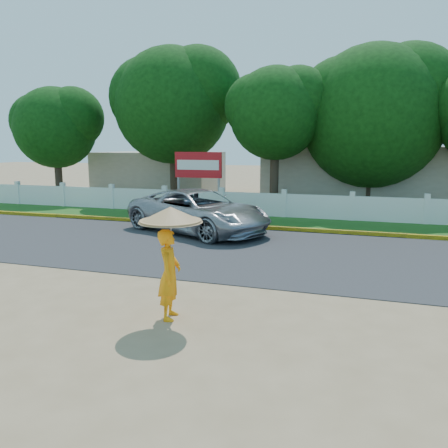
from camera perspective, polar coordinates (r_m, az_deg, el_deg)
ground at (r=9.79m, az=-3.56°, el=-9.54°), size 120.00×120.00×0.00m
road at (r=13.90m, az=3.10°, el=-3.46°), size 60.00×7.00×0.02m
grass_verge at (r=18.92m, az=7.05°, el=0.20°), size 60.00×3.50×0.03m
curb at (r=17.27m, az=6.03°, el=-0.53°), size 40.00×0.18×0.16m
fence at (r=20.25m, az=7.83°, el=2.39°), size 40.00×0.10×1.10m
building_near at (r=26.64m, az=16.81°, el=6.21°), size 10.00×6.00×3.20m
building_far at (r=30.69m, az=-8.39°, el=6.66°), size 8.00×5.00×2.80m
vehicle at (r=16.66m, az=-3.37°, el=1.68°), size 6.48×4.89×1.64m
monk_with_parasol at (r=8.31m, az=-7.07°, el=-2.94°), size 1.20×1.20×2.19m
billboard at (r=22.37m, az=-3.40°, el=7.31°), size 2.50×0.13×2.95m
tree_row at (r=23.33m, az=15.11°, el=14.19°), size 35.55×7.59×8.75m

